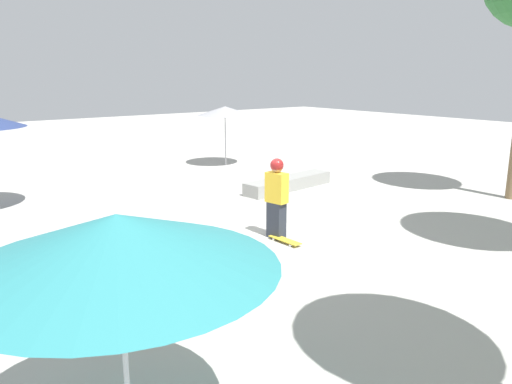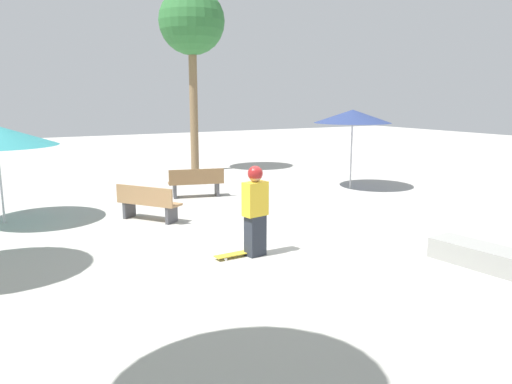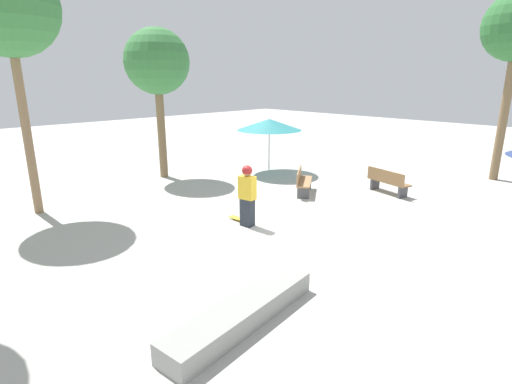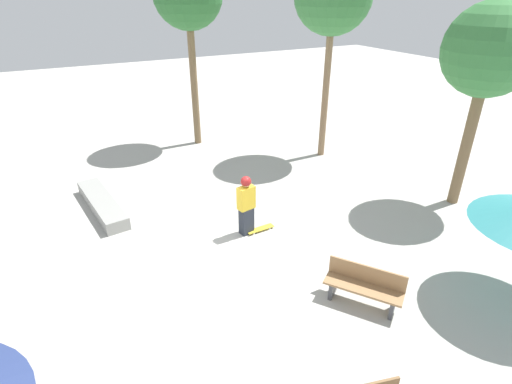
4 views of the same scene
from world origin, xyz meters
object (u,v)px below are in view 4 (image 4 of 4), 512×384
object	(u,v)px
skater_main	(246,203)
skateboard	(260,229)
palm_tree_right	(490,52)
concrete_ledge	(102,204)
bench_far	(364,286)

from	to	relation	value
skater_main	skateboard	distance (m)	0.93
palm_tree_right	skater_main	bearing A→B (deg)	167.70
concrete_ledge	bench_far	distance (m)	7.89
skater_main	bench_far	distance (m)	3.69
concrete_ledge	palm_tree_right	bearing A→B (deg)	-25.23
skater_main	bench_far	world-z (taller)	skater_main
concrete_ledge	palm_tree_right	size ratio (longest dim) A/B	0.56
palm_tree_right	skateboard	bearing A→B (deg)	167.70
skater_main	concrete_ledge	distance (m)	4.57
skater_main	palm_tree_right	xyz separation A→B (m)	(6.46, -1.41, 3.52)
skater_main	palm_tree_right	bearing A→B (deg)	-22.95
skater_main	concrete_ledge	size ratio (longest dim) A/B	0.52
skateboard	concrete_ledge	bearing A→B (deg)	135.34
palm_tree_right	bench_far	bearing A→B (deg)	-158.88
skateboard	bench_far	bearing A→B (deg)	-83.47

